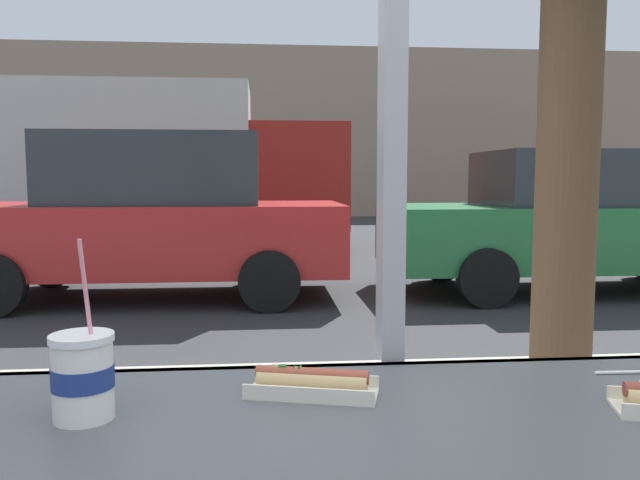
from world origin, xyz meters
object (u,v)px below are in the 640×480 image
(parked_car_green, at_px, (581,220))
(box_truck, at_px, (151,163))
(parked_car_red, at_px, (151,218))
(hotdog_tray_near, at_px, (312,383))
(soda_cup_left, at_px, (83,375))

(parked_car_green, bearing_deg, box_truck, 141.98)
(parked_car_red, bearing_deg, parked_car_green, -0.00)
(parked_car_green, distance_m, box_truck, 7.50)
(parked_car_red, bearing_deg, hotdog_tray_near, -77.78)
(hotdog_tray_near, distance_m, parked_car_red, 6.39)
(soda_cup_left, xyz_separation_m, box_truck, (-1.74, 10.92, 0.59))
(soda_cup_left, xyz_separation_m, hotdog_tray_near, (0.38, 0.08, -0.05))
(soda_cup_left, distance_m, parked_car_red, 6.40)
(hotdog_tray_near, height_order, parked_car_green, parked_car_green)
(soda_cup_left, distance_m, hotdog_tray_near, 0.39)
(hotdog_tray_near, height_order, box_truck, box_truck)
(parked_car_red, xyz_separation_m, box_truck, (-0.77, 4.60, 0.72))
(soda_cup_left, relative_size, box_truck, 0.04)
(box_truck, bearing_deg, soda_cup_left, -80.95)
(hotdog_tray_near, distance_m, box_truck, 11.06)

